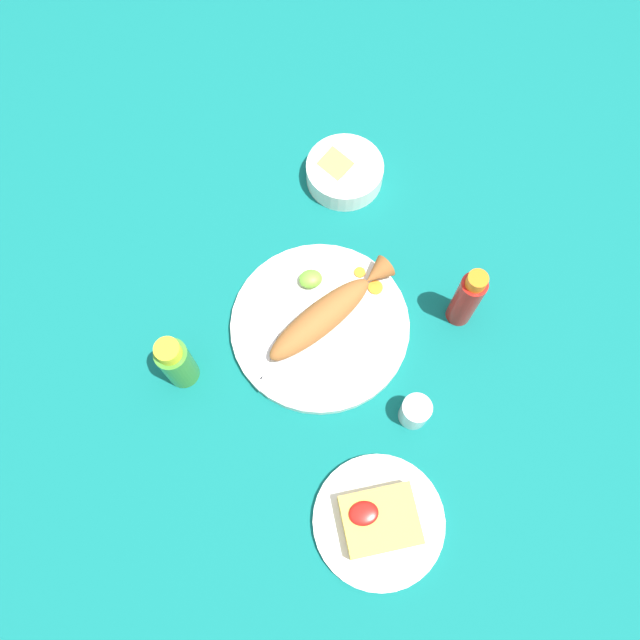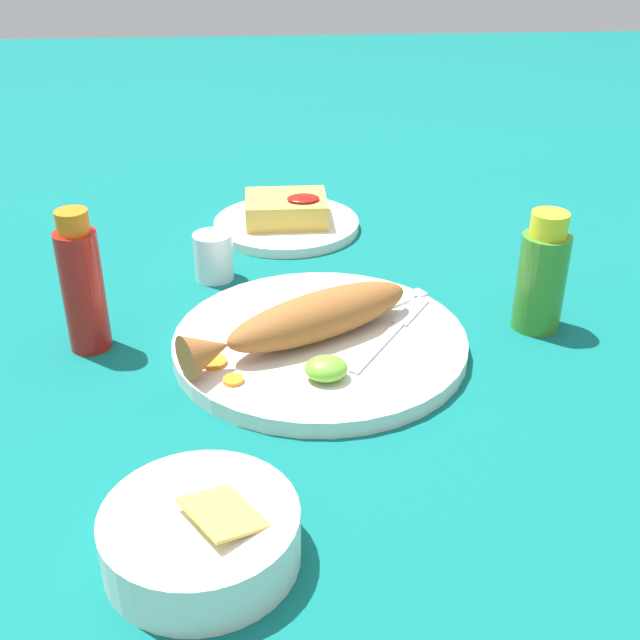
# 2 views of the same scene
# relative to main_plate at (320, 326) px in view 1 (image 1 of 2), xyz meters

# --- Properties ---
(ground_plane) EXTENTS (4.00, 4.00, 0.00)m
(ground_plane) POSITION_rel_main_plate_xyz_m (0.00, 0.00, -0.01)
(ground_plane) COLOR #0C605B
(main_plate) EXTENTS (0.32, 0.32, 0.02)m
(main_plate) POSITION_rel_main_plate_xyz_m (0.00, 0.00, 0.00)
(main_plate) COLOR silver
(main_plate) RESTS_ON ground_plane
(fried_fish) EXTENTS (0.26, 0.18, 0.05)m
(fried_fish) POSITION_rel_main_plate_xyz_m (-0.02, -0.01, 0.03)
(fried_fish) COLOR #935628
(fried_fish) RESTS_ON main_plate
(fork_near) EXTENTS (0.16, 0.11, 0.00)m
(fork_near) POSITION_rel_main_plate_xyz_m (0.06, 0.05, 0.01)
(fork_near) COLOR silver
(fork_near) RESTS_ON main_plate
(fork_far) EXTENTS (0.11, 0.16, 0.00)m
(fork_far) POSITION_rel_main_plate_xyz_m (0.08, 0.01, 0.01)
(fork_far) COLOR silver
(fork_far) RESTS_ON main_plate
(carrot_slice_near) EXTENTS (0.03, 0.03, 0.00)m
(carrot_slice_near) POSITION_rel_main_plate_xyz_m (-0.11, -0.05, 0.01)
(carrot_slice_near) COLOR orange
(carrot_slice_near) RESTS_ON main_plate
(carrot_slice_mid) EXTENTS (0.02, 0.02, 0.00)m
(carrot_slice_mid) POSITION_rel_main_plate_xyz_m (-0.09, -0.08, 0.01)
(carrot_slice_mid) COLOR orange
(carrot_slice_mid) RESTS_ON main_plate
(lime_wedge_main) EXTENTS (0.04, 0.04, 0.02)m
(lime_wedge_main) POSITION_rel_main_plate_xyz_m (0.00, -0.09, 0.02)
(lime_wedge_main) COLOR #6BB233
(lime_wedge_main) RESTS_ON main_plate
(hot_sauce_bottle_red) EXTENTS (0.05, 0.05, 0.16)m
(hot_sauce_bottle_red) POSITION_rel_main_plate_xyz_m (-0.25, 0.03, 0.07)
(hot_sauce_bottle_red) COLOR #B21914
(hot_sauce_bottle_red) RESTS_ON ground_plane
(hot_sauce_bottle_green) EXTENTS (0.05, 0.05, 0.14)m
(hot_sauce_bottle_green) POSITION_rel_main_plate_xyz_m (0.25, 0.04, 0.06)
(hot_sauce_bottle_green) COLOR #3D8428
(hot_sauce_bottle_green) RESTS_ON ground_plane
(salt_cup) EXTENTS (0.05, 0.05, 0.06)m
(salt_cup) POSITION_rel_main_plate_xyz_m (-0.12, 0.19, 0.02)
(salt_cup) COLOR silver
(salt_cup) RESTS_ON ground_plane
(side_plate_fries) EXTENTS (0.21, 0.21, 0.01)m
(side_plate_fries) POSITION_rel_main_plate_xyz_m (-0.02, 0.35, -0.00)
(side_plate_fries) COLOR silver
(side_plate_fries) RESTS_ON ground_plane
(fries_pile) EXTENTS (0.12, 0.10, 0.04)m
(fries_pile) POSITION_rel_main_plate_xyz_m (-0.02, 0.35, 0.02)
(fries_pile) COLOR gold
(fries_pile) RESTS_ON side_plate_fries
(guacamole_bowl) EXTENTS (0.15, 0.15, 0.06)m
(guacamole_bowl) POSITION_rel_main_plate_xyz_m (-0.11, -0.30, 0.02)
(guacamole_bowl) COLOR white
(guacamole_bowl) RESTS_ON ground_plane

